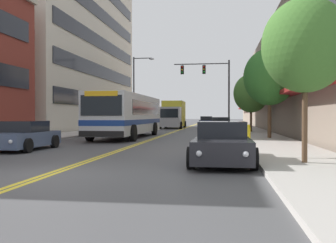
% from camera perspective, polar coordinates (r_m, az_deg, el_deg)
% --- Properties ---
extents(ground_plane, '(240.00, 240.00, 0.00)m').
position_cam_1_polar(ground_plane, '(46.24, 2.65, -0.99)').
color(ground_plane, '#4C4C4F').
extents(sidewalk_left, '(3.17, 106.00, 0.14)m').
position_cam_1_polar(sidewalk_left, '(47.44, -5.90, -0.86)').
color(sidewalk_left, '#B2ADA5').
rests_on(sidewalk_left, ground_plane).
extents(sidewalk_right, '(3.17, 106.00, 0.14)m').
position_cam_1_polar(sidewalk_right, '(46.10, 11.45, -0.92)').
color(sidewalk_right, '#B2ADA5').
rests_on(sidewalk_right, ground_plane).
extents(centre_line, '(0.34, 106.00, 0.01)m').
position_cam_1_polar(centre_line, '(46.24, 2.65, -0.98)').
color(centre_line, yellow).
rests_on(centre_line, ground_plane).
extents(office_tower_left, '(12.08, 27.87, 25.69)m').
position_cam_1_polar(office_tower_left, '(46.77, -17.14, 14.87)').
color(office_tower_left, beige).
rests_on(office_tower_left, ground_plane).
extents(storefront_row_right, '(9.10, 68.00, 10.36)m').
position_cam_1_polar(storefront_row_right, '(46.92, 18.61, 5.32)').
color(storefront_row_right, gray).
rests_on(storefront_row_right, ground_plane).
extents(city_bus, '(2.94, 11.70, 2.90)m').
position_cam_1_polar(city_bus, '(26.31, -6.10, 1.17)').
color(city_bus, silver).
rests_on(city_bus, ground_plane).
extents(car_slate_blue_parked_left_mid, '(1.99, 4.16, 1.28)m').
position_cam_1_polar(car_slate_blue_parked_left_mid, '(17.85, -21.12, -2.16)').
color(car_slate_blue_parked_left_mid, '#475675').
rests_on(car_slate_blue_parked_left_mid, ground_plane).
extents(car_white_parked_left_far, '(2.16, 4.27, 1.34)m').
position_cam_1_polar(car_white_parked_left_far, '(39.87, -4.64, -0.40)').
color(car_white_parked_left_far, white).
rests_on(car_white_parked_left_far, ground_plane).
extents(car_charcoal_parked_right_foreground, '(1.97, 4.47, 1.34)m').
position_cam_1_polar(car_charcoal_parked_right_foreground, '(12.02, 8.24, -3.44)').
color(car_charcoal_parked_right_foreground, '#232328').
rests_on(car_charcoal_parked_right_foreground, ground_plane).
extents(car_champagne_parked_right_mid, '(2.17, 4.16, 1.37)m').
position_cam_1_polar(car_champagne_parked_right_mid, '(36.00, 8.08, -0.53)').
color(car_champagne_parked_right_mid, beige).
rests_on(car_champagne_parked_right_mid, ground_plane).
extents(car_navy_moving_lead, '(2.12, 4.50, 1.42)m').
position_cam_1_polar(car_navy_moving_lead, '(52.57, 5.88, -0.05)').
color(car_navy_moving_lead, '#19234C').
rests_on(car_navy_moving_lead, ground_plane).
extents(box_truck, '(2.70, 6.67, 3.29)m').
position_cam_1_polar(box_truck, '(45.43, 0.79, 1.07)').
color(box_truck, '#B7B7BC').
rests_on(box_truck, ground_plane).
extents(traffic_signal_mast, '(5.88, 0.38, 7.35)m').
position_cam_1_polar(traffic_signal_mast, '(39.92, 6.57, 6.18)').
color(traffic_signal_mast, '#47474C').
rests_on(traffic_signal_mast, ground_plane).
extents(street_lamp_left_near, '(2.64, 0.28, 8.41)m').
position_cam_1_polar(street_lamp_left_near, '(18.03, -23.89, 11.97)').
color(street_lamp_left_near, '#47474C').
rests_on(street_lamp_left_near, ground_plane).
extents(street_lamp_left_far, '(2.39, 0.28, 8.07)m').
position_cam_1_polar(street_lamp_left_far, '(42.11, -4.80, 5.37)').
color(street_lamp_left_far, '#47474C').
rests_on(street_lamp_left_far, ground_plane).
extents(street_tree_right_near, '(2.53, 2.53, 4.85)m').
position_cam_1_polar(street_tree_right_near, '(11.92, 20.17, 10.80)').
color(street_tree_right_near, brown).
rests_on(street_tree_right_near, sidewalk_right).
extents(street_tree_right_mid, '(3.23, 3.23, 5.58)m').
position_cam_1_polar(street_tree_right_mid, '(24.32, 15.22, 6.56)').
color(street_tree_right_mid, brown).
rests_on(street_tree_right_mid, sidewalk_right).
extents(street_tree_right_far, '(3.04, 3.04, 5.00)m').
position_cam_1_polar(street_tree_right_far, '(33.24, 12.55, 4.22)').
color(street_tree_right_far, brown).
rests_on(street_tree_right_far, sidewalk_right).
extents(fire_hydrant, '(0.32, 0.24, 0.88)m').
position_cam_1_polar(fire_hydrant, '(21.80, 12.15, -1.60)').
color(fire_hydrant, yellow).
rests_on(fire_hydrant, sidewalk_right).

